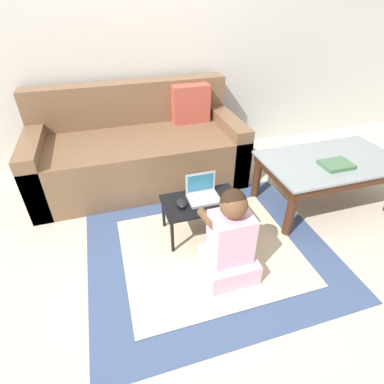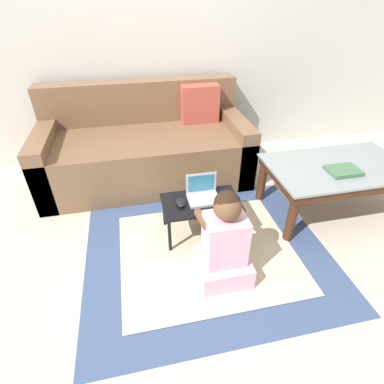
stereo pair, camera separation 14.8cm
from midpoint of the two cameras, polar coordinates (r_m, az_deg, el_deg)
name	(u,v)px [view 1 (the left image)]	position (r m, az deg, el deg)	size (l,w,h in m)	color
ground_plane	(194,252)	(2.23, -1.50, -11.46)	(16.00, 16.00, 0.00)	beige
wall_back	(142,32)	(3.18, -10.97, 27.80)	(9.00, 0.06, 2.50)	silver
area_rug	(210,251)	(2.23, 1.56, -11.19)	(1.73, 1.44, 0.01)	#3D517A
couch	(139,149)	(2.96, -11.52, 7.94)	(1.91, 0.92, 0.86)	brown
coffee_table	(329,167)	(2.69, 23.27, 4.44)	(1.11, 0.65, 0.44)	gray
laptop_desk	(201,205)	(2.21, -0.12, -2.52)	(0.57, 0.34, 0.30)	black
laptop	(203,195)	(2.20, 0.18, -0.56)	(0.23, 0.17, 0.18)	#B7BCC6
computer_mouse	(181,203)	(2.15, -3.99, -2.19)	(0.07, 0.11, 0.04)	black
person_seated	(230,242)	(1.90, 4.98, -9.51)	(0.33, 0.40, 0.67)	#E5B2CC
book_on_table	(336,165)	(2.56, 24.32, 4.76)	(0.24, 0.18, 0.03)	#47704C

